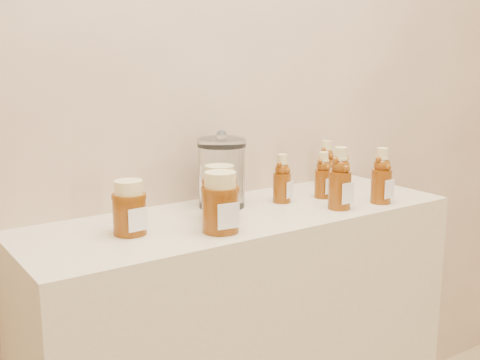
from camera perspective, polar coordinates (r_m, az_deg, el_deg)
wall_back at (r=1.72m, az=-3.55°, el=12.94°), size 3.50×0.02×2.70m
bear_bottle_back_left at (r=1.71m, az=4.00°, el=0.45°), size 0.07×0.07×0.16m
bear_bottle_back_mid at (r=1.78m, az=7.90°, el=0.76°), size 0.06×0.06×0.15m
bear_bottle_back_right at (r=1.94m, az=8.19°, el=1.85°), size 0.07×0.07×0.17m
bear_bottle_front_left at (r=1.66m, az=9.47°, el=0.54°), size 0.07×0.07×0.19m
bear_bottle_front_right at (r=1.75m, az=13.29°, el=0.74°), size 0.07×0.07×0.18m
honey_jar_left at (r=1.44m, az=-10.46°, el=-2.58°), size 0.09×0.09×0.13m
honey_jar_back at (r=1.54m, az=-1.96°, el=-1.22°), size 0.09×0.09×0.14m
honey_jar_front at (r=1.43m, az=-1.87°, el=-2.10°), size 0.11×0.11×0.15m
glass_canister at (r=1.66m, az=-1.75°, el=0.97°), size 0.18×0.18×0.21m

